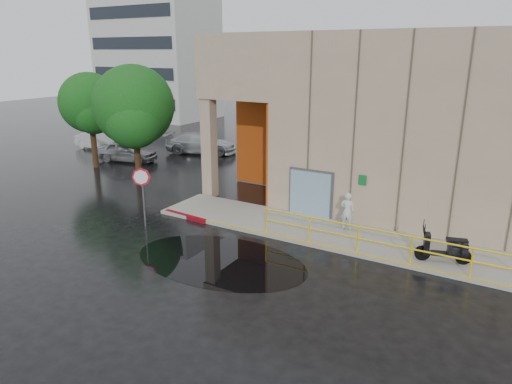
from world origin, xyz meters
TOP-DOWN VIEW (x-y plane):
  - ground at (0.00, 0.00)m, footprint 120.00×120.00m
  - sidewalk at (4.00, 4.50)m, footprint 20.00×3.00m
  - building at (5.10, 10.98)m, footprint 20.00×10.17m
  - guardrail at (4.25, 3.15)m, footprint 9.56×0.06m
  - distant_building at (-28.00, 27.98)m, footprint 12.00×8.08m
  - person at (2.22, 5.08)m, footprint 0.61×0.42m
  - scooter at (6.16, 3.84)m, footprint 1.91×1.07m
  - stop_sign at (-5.50, 1.44)m, footprint 0.67×0.46m
  - red_curb at (-4.62, 3.10)m, footprint 2.41×0.38m
  - puddle at (-0.81, 0.30)m, footprint 6.77×4.39m
  - car_a at (-15.06, 9.89)m, footprint 4.40×2.58m
  - car_b at (-19.84, 11.73)m, footprint 4.08×1.51m
  - car_c at (-12.27, 14.51)m, footprint 5.60×3.78m
  - tree_near at (-10.80, 6.59)m, footprint 4.50×4.50m
  - tree_far at (-15.50, 7.62)m, footprint 3.77×3.74m

SIDE VIEW (x-z plane):
  - ground at x=0.00m, z-range 0.00..0.00m
  - puddle at x=-0.81m, z-range 0.00..0.01m
  - sidewalk at x=4.00m, z-range 0.00..0.15m
  - red_curb at x=-4.62m, z-range 0.00..0.18m
  - car_b at x=-19.84m, z-range 0.00..1.33m
  - guardrail at x=4.25m, z-range 0.16..1.19m
  - car_a at x=-15.06m, z-range 0.00..1.41m
  - car_c at x=-12.27m, z-range 0.00..1.51m
  - person at x=2.22m, z-range 0.15..1.74m
  - scooter at x=6.16m, z-range 0.26..1.70m
  - stop_sign at x=-5.50m, z-range 0.59..3.17m
  - tree_far at x=-15.50m, z-range 0.97..6.97m
  - tree_near at x=-10.80m, z-range 0.85..7.40m
  - building at x=5.10m, z-range 0.21..8.21m
  - distant_building at x=-28.00m, z-range 0.00..15.00m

